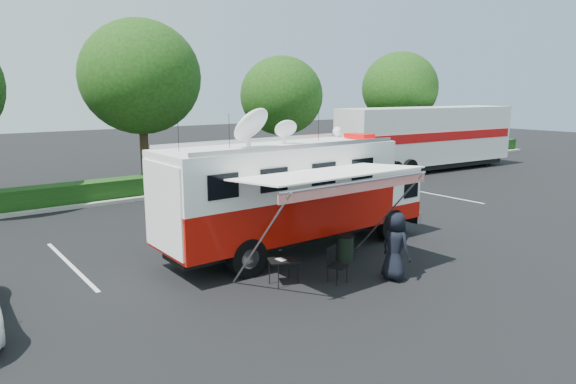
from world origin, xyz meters
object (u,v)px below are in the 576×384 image
(command_truck, at_px, (295,193))
(trash_bin, at_px, (346,248))
(semi_trailer, at_px, (427,137))
(folding_table, at_px, (284,261))

(command_truck, xyz_separation_m, trash_bin, (0.64, -1.76, -1.56))
(semi_trailer, bearing_deg, folding_table, -151.68)
(folding_table, distance_m, semi_trailer, 22.78)
(command_truck, relative_size, semi_trailer, 0.69)
(command_truck, height_order, folding_table, command_truck)
(command_truck, bearing_deg, semi_trailer, 25.62)
(folding_table, height_order, trash_bin, trash_bin)
(trash_bin, bearing_deg, folding_table, -170.80)
(trash_bin, xyz_separation_m, semi_trailer, (17.23, 10.33, 1.81))
(folding_table, height_order, semi_trailer, semi_trailer)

